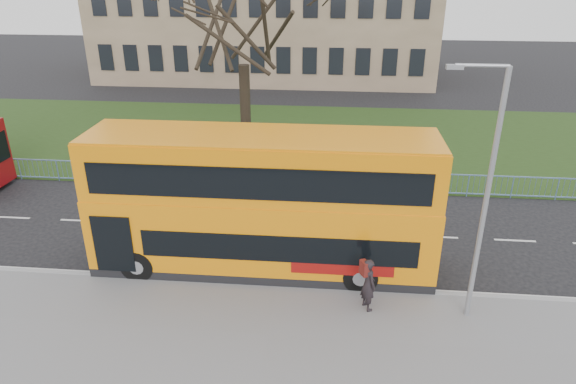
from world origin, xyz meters
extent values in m
plane|color=black|center=(0.00, 0.00, 0.00)|extent=(120.00, 120.00, 0.00)
cube|color=gray|center=(0.00, -1.55, 0.07)|extent=(80.00, 0.20, 0.14)
cube|color=#243A15|center=(0.00, 14.30, 0.04)|extent=(80.00, 15.40, 0.08)
cube|color=orange|center=(-0.65, -0.29, 1.49)|extent=(11.73, 2.84, 2.18)
cube|color=orange|center=(-0.65, -0.29, 2.77)|extent=(11.73, 2.84, 0.37)
cube|color=orange|center=(-0.65, -0.29, 3.93)|extent=(11.67, 2.79, 1.95)
cube|color=black|center=(0.02, -1.69, 1.58)|extent=(9.04, 0.08, 0.95)
cube|color=black|center=(-0.65, -1.67, 3.83)|extent=(10.78, 0.09, 1.06)
cylinder|color=black|center=(-4.83, -1.57, 0.58)|extent=(1.16, 0.32, 1.16)
cylinder|color=black|center=(2.76, -1.53, 0.58)|extent=(1.16, 0.32, 1.16)
imported|color=black|center=(2.94, -2.57, 1.00)|extent=(0.67, 0.77, 1.76)
cylinder|color=gray|center=(6.00, -2.60, 3.92)|extent=(0.15, 0.15, 7.59)
cylinder|color=gray|center=(5.34, -2.60, 7.71)|extent=(1.33, 0.11, 0.09)
cube|color=gray|center=(4.67, -2.59, 7.67)|extent=(0.43, 0.17, 0.11)
camera|label=1|loc=(1.73, -15.98, 10.10)|focal=32.00mm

